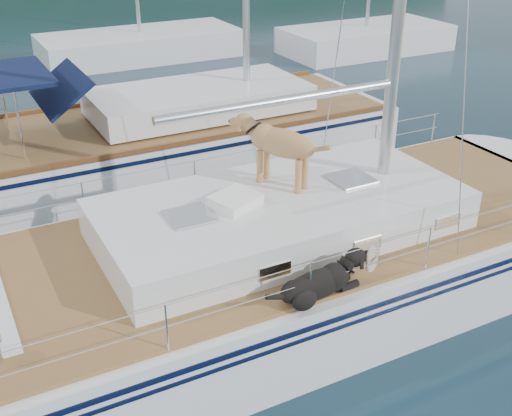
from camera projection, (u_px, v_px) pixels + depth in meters
ground at (233, 316)px, 9.55m from camera, size 120.00×120.00×0.00m
main_sailboat at (238, 276)px, 9.28m from camera, size 12.00×3.81×14.01m
neighbor_sailboat at (156, 141)px, 14.32m from camera, size 11.00×3.50×13.30m
bg_boat_center at (141, 46)px, 23.66m from camera, size 7.20×3.00×11.65m
bg_boat_east at (366, 39)px, 24.61m from camera, size 6.40×3.00×11.65m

